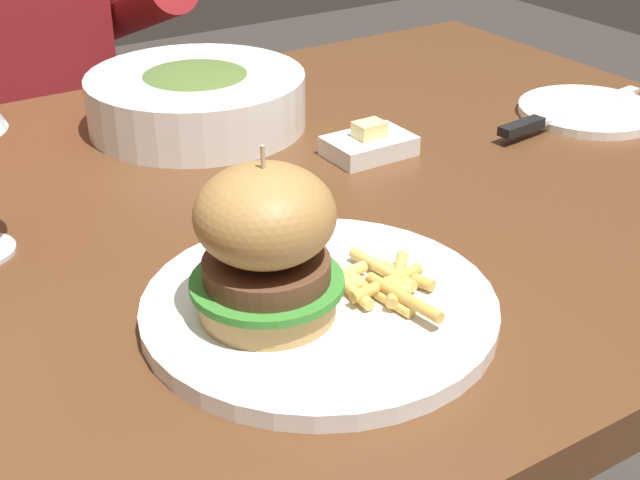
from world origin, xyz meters
TOP-DOWN VIEW (x-y plane):
  - dining_table at (0.00, 0.00)m, footprint 1.14×0.79m
  - main_plate at (-0.06, -0.19)m, footprint 0.26×0.26m
  - burger_sandwich at (-0.10, -0.19)m, footprint 0.11×0.11m
  - fries_pile at (-0.01, -0.21)m, footprint 0.08×0.12m
  - bread_plate at (0.43, -0.01)m, footprint 0.16×0.16m
  - table_knife at (0.38, -0.02)m, footprint 0.24×0.04m
  - butter_dish at (0.15, 0.03)m, footprint 0.09×0.06m
  - soup_bowl at (0.04, 0.20)m, footprint 0.24×0.24m

SIDE VIEW (x-z plane):
  - dining_table at x=0.00m, z-range 0.27..1.01m
  - bread_plate at x=0.43m, z-range 0.74..0.75m
  - main_plate at x=-0.06m, z-range 0.74..0.75m
  - butter_dish at x=0.15m, z-range 0.73..0.77m
  - table_knife at x=0.38m, z-range 0.75..0.76m
  - fries_pile at x=-0.01m, z-range 0.75..0.77m
  - soup_bowl at x=0.04m, z-range 0.74..0.80m
  - burger_sandwich at x=-0.10m, z-range 0.75..0.87m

